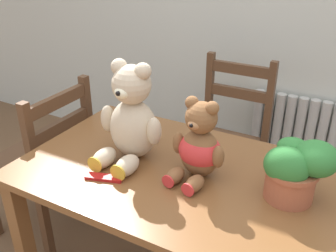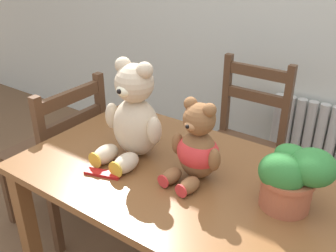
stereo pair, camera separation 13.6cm
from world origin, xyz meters
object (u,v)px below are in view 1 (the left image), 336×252
Objects in this scene: teddy_bear_left at (131,118)px; wooden_chair_side at (45,161)px; wooden_chair_behind at (227,142)px; chocolate_bar at (104,178)px; potted_plant at (296,169)px; teddy_bear_right at (199,147)px.

wooden_chair_side is at bearing -7.83° from teddy_bear_left.
chocolate_bar is (-0.13, -0.96, 0.28)m from wooden_chair_behind.
teddy_bear_left is 1.76× the size of potted_plant.
wooden_chair_behind is 1.03× the size of wooden_chair_side.
wooden_chair_side is 0.78m from teddy_bear_left.
potted_plant is at bearing -168.42° from teddy_bear_right.
wooden_chair_behind is 0.90m from teddy_bear_left.
wooden_chair_side is 1.00m from teddy_bear_right.
teddy_bear_left is at bearing -99.26° from wooden_chair_side.
wooden_chair_behind is 1.01m from wooden_chair_side.
potted_plant is (1.25, -0.07, 0.39)m from wooden_chair_side.
teddy_bear_right is 0.33m from potted_plant.
chocolate_bar is (-0.62, -0.21, -0.11)m from potted_plant.
chocolate_bar is at bearing 40.70° from teddy_bear_right.
wooden_chair_side is 4.03× the size of potted_plant.
wooden_chair_behind is 0.97m from potted_plant.
wooden_chair_side is 1.31m from potted_plant.
teddy_bear_right is (0.16, -0.77, 0.40)m from wooden_chair_behind.
wooden_chair_behind is 6.68× the size of chocolate_bar.
wooden_chair_side reaches higher than chocolate_bar.
teddy_bear_right reaches higher than wooden_chair_behind.
wooden_chair_behind is at bearing 123.22° from potted_plant.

